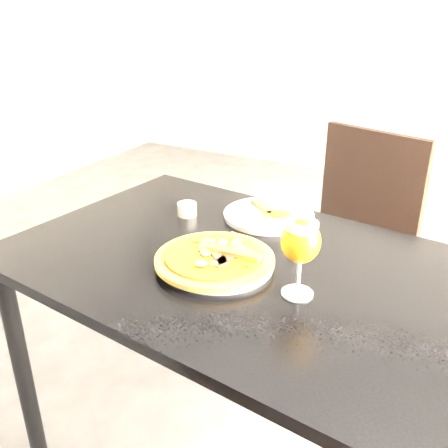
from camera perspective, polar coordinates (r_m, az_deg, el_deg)
The scene contains 10 objects.
ground at distance 1.85m, azimuth -0.94°, elevation -23.23°, with size 6.00×6.00×0.00m, color #4B4B4D.
dining_table at distance 1.34m, azimuth 1.52°, elevation -7.29°, with size 1.28×0.93×0.75m.
chair_far at distance 1.93m, azimuth 13.91°, elevation -2.53°, with size 0.54×0.54×0.93m.
plate_main at distance 1.25m, azimuth -0.66°, elevation -4.56°, with size 0.27×0.27×0.01m, color silver.
pizza at distance 1.24m, azimuth -1.01°, elevation -3.90°, with size 0.30×0.30×0.03m.
plate_second at distance 1.54m, azimuth 5.13°, elevation 1.02°, with size 0.27×0.27×0.01m, color silver.
crust_scraps at distance 1.52m, azimuth 5.82°, elevation 1.25°, with size 0.19×0.14×0.01m.
loose_crust at distance 1.38m, azimuth 2.28°, elevation -1.83°, with size 0.11×0.03×0.01m, color brown.
sauce_cup at distance 1.54m, azimuth -4.25°, elevation 1.77°, with size 0.06×0.06×0.04m.
beer_glass at distance 1.09m, azimuth 8.77°, elevation -2.04°, with size 0.09×0.09×0.18m.
Camera 1 is at (0.62, -1.08, 1.36)m, focal length 40.00 mm.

